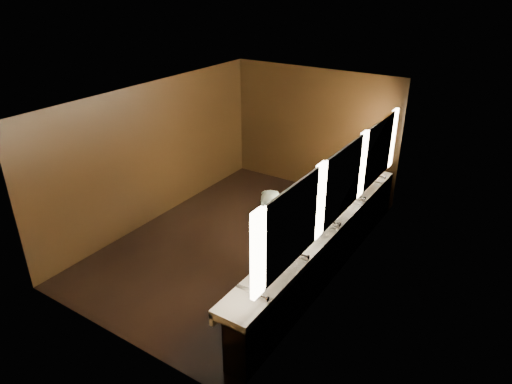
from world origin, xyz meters
TOP-DOWN VIEW (x-y plane):
  - floor at (0.00, 0.00)m, footprint 6.00×6.00m
  - ceiling at (0.00, 0.00)m, footprint 4.00×6.00m
  - wall_back at (0.00, 3.00)m, footprint 4.00×0.02m
  - wall_front at (0.00, -3.00)m, footprint 4.00×0.02m
  - wall_left at (-2.00, 0.00)m, footprint 0.02×6.00m
  - wall_right at (2.00, 0.00)m, footprint 0.02×6.00m
  - sink_counter at (1.79, 0.00)m, footprint 0.55×5.40m
  - mirror_band at (1.98, -0.00)m, footprint 0.06×5.03m
  - person at (1.17, -0.89)m, footprint 0.45×0.66m
  - trash_bin at (1.58, -0.29)m, footprint 0.43×0.43m

SIDE VIEW (x-z plane):
  - floor at x=0.00m, z-range 0.00..0.00m
  - trash_bin at x=1.58m, z-range 0.00..0.53m
  - sink_counter at x=1.79m, z-range -0.01..1.00m
  - person at x=1.17m, z-range 0.00..1.75m
  - wall_back at x=0.00m, z-range 0.00..2.80m
  - wall_front at x=0.00m, z-range 0.00..2.80m
  - wall_left at x=-2.00m, z-range 0.00..2.80m
  - wall_right at x=2.00m, z-range 0.00..2.80m
  - mirror_band at x=1.98m, z-range 1.17..2.32m
  - ceiling at x=0.00m, z-range 2.79..2.81m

